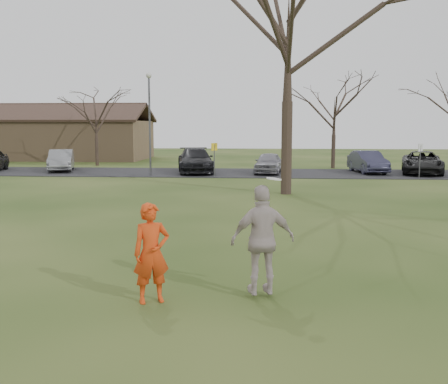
{
  "coord_description": "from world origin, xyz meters",
  "views": [
    {
      "loc": [
        1.01,
        -8.77,
        3.18
      ],
      "look_at": [
        0.0,
        4.0,
        1.5
      ],
      "focal_mm": 41.46,
      "sensor_mm": 36.0,
      "label": 1
    }
  ],
  "objects_px": {
    "catching_play": "(263,240)",
    "car_3": "(195,160)",
    "player_defender": "(151,253)",
    "car_5": "(368,162)",
    "building": "(38,138)",
    "lamp_post": "(149,111)",
    "big_tree": "(288,38)",
    "car_1": "(61,160)",
    "car_6": "(422,162)",
    "car_4": "(269,163)"
  },
  "relations": [
    {
      "from": "car_3",
      "to": "big_tree",
      "type": "relative_size",
      "value": 0.39
    },
    {
      "from": "car_1",
      "to": "player_defender",
      "type": "bearing_deg",
      "value": -82.72
    },
    {
      "from": "car_1",
      "to": "building",
      "type": "distance_m",
      "value": 14.49
    },
    {
      "from": "car_5",
      "to": "car_6",
      "type": "bearing_deg",
      "value": -16.38
    },
    {
      "from": "car_4",
      "to": "lamp_post",
      "type": "distance_m",
      "value": 8.25
    },
    {
      "from": "lamp_post",
      "to": "car_4",
      "type": "bearing_deg",
      "value": 16.69
    },
    {
      "from": "car_4",
      "to": "building",
      "type": "bearing_deg",
      "value": 154.08
    },
    {
      "from": "car_1",
      "to": "building",
      "type": "xyz_separation_m",
      "value": [
        -7.16,
        12.54,
        1.18
      ]
    },
    {
      "from": "car_6",
      "to": "catching_play",
      "type": "xyz_separation_m",
      "value": [
        -10.08,
        -24.67,
        0.33
      ]
    },
    {
      "from": "car_3",
      "to": "car_5",
      "type": "relative_size",
      "value": 1.27
    },
    {
      "from": "car_1",
      "to": "big_tree",
      "type": "relative_size",
      "value": 0.31
    },
    {
      "from": "car_4",
      "to": "catching_play",
      "type": "distance_m",
      "value": 24.21
    },
    {
      "from": "car_1",
      "to": "car_4",
      "type": "bearing_deg",
      "value": -20.94
    },
    {
      "from": "catching_play",
      "to": "car_3",
      "type": "bearing_deg",
      "value": 100.48
    },
    {
      "from": "car_4",
      "to": "car_6",
      "type": "height_order",
      "value": "car_6"
    },
    {
      "from": "big_tree",
      "to": "car_1",
      "type": "bearing_deg",
      "value": 144.82
    },
    {
      "from": "car_3",
      "to": "big_tree",
      "type": "height_order",
      "value": "big_tree"
    },
    {
      "from": "car_6",
      "to": "lamp_post",
      "type": "bearing_deg",
      "value": -157.75
    },
    {
      "from": "car_4",
      "to": "building",
      "type": "relative_size",
      "value": 0.19
    },
    {
      "from": "player_defender",
      "to": "building",
      "type": "distance_m",
      "value": 42.42
    },
    {
      "from": "car_3",
      "to": "car_6",
      "type": "distance_m",
      "value": 14.61
    },
    {
      "from": "big_tree",
      "to": "player_defender",
      "type": "bearing_deg",
      "value": -101.35
    },
    {
      "from": "car_4",
      "to": "lamp_post",
      "type": "bearing_deg",
      "value": -157.16
    },
    {
      "from": "car_6",
      "to": "catching_play",
      "type": "relative_size",
      "value": 2.39
    },
    {
      "from": "car_3",
      "to": "player_defender",
      "type": "bearing_deg",
      "value": -94.74
    },
    {
      "from": "car_1",
      "to": "lamp_post",
      "type": "bearing_deg",
      "value": -41.17
    },
    {
      "from": "car_4",
      "to": "car_3",
      "type": "bearing_deg",
      "value": -177.04
    },
    {
      "from": "car_5",
      "to": "player_defender",
      "type": "bearing_deg",
      "value": -117.36
    },
    {
      "from": "car_3",
      "to": "big_tree",
      "type": "distance_m",
      "value": 12.95
    },
    {
      "from": "car_3",
      "to": "car_5",
      "type": "bearing_deg",
      "value": -7.29
    },
    {
      "from": "building",
      "to": "big_tree",
      "type": "bearing_deg",
      "value": -46.27
    },
    {
      "from": "car_1",
      "to": "car_6",
      "type": "distance_m",
      "value": 23.91
    },
    {
      "from": "big_tree",
      "to": "catching_play",
      "type": "bearing_deg",
      "value": -93.99
    },
    {
      "from": "player_defender",
      "to": "catching_play",
      "type": "height_order",
      "value": "catching_play"
    },
    {
      "from": "lamp_post",
      "to": "big_tree",
      "type": "xyz_separation_m",
      "value": [
        8.0,
        -7.5,
        3.03
      ]
    },
    {
      "from": "car_1",
      "to": "big_tree",
      "type": "height_order",
      "value": "big_tree"
    },
    {
      "from": "building",
      "to": "lamp_post",
      "type": "distance_m",
      "value": 20.99
    },
    {
      "from": "car_6",
      "to": "lamp_post",
      "type": "xyz_separation_m",
      "value": [
        -17.07,
        -2.64,
        3.21
      ]
    },
    {
      "from": "car_4",
      "to": "car_5",
      "type": "height_order",
      "value": "car_5"
    },
    {
      "from": "car_1",
      "to": "car_6",
      "type": "xyz_separation_m",
      "value": [
        23.91,
        -0.33,
        0.0
      ]
    },
    {
      "from": "car_5",
      "to": "lamp_post",
      "type": "bearing_deg",
      "value": -175.76
    },
    {
      "from": "player_defender",
      "to": "car_5",
      "type": "bearing_deg",
      "value": 46.29
    },
    {
      "from": "player_defender",
      "to": "car_5",
      "type": "xyz_separation_m",
      "value": [
        8.73,
        25.5,
        -0.15
      ]
    },
    {
      "from": "car_5",
      "to": "building",
      "type": "xyz_separation_m",
      "value": [
        -27.74,
        12.4,
        1.18
      ]
    },
    {
      "from": "car_1",
      "to": "car_5",
      "type": "relative_size",
      "value": 1.01
    },
    {
      "from": "car_1",
      "to": "big_tree",
      "type": "bearing_deg",
      "value": -52.94
    },
    {
      "from": "car_1",
      "to": "car_6",
      "type": "relative_size",
      "value": 0.84
    },
    {
      "from": "car_5",
      "to": "catching_play",
      "type": "relative_size",
      "value": 1.99
    },
    {
      "from": "car_4",
      "to": "building",
      "type": "xyz_separation_m",
      "value": [
        -21.26,
        13.32,
        1.22
      ]
    },
    {
      "from": "player_defender",
      "to": "building",
      "type": "height_order",
      "value": "building"
    }
  ]
}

